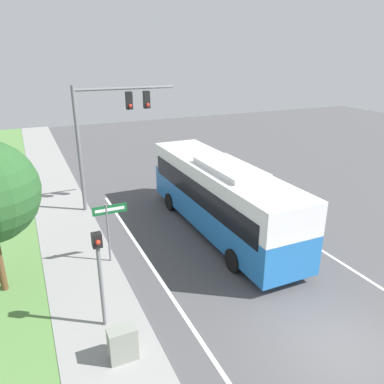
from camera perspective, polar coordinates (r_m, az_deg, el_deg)
The scene contains 6 objects.
ground_plane at distance 12.60m, azimuth 21.97°, elevation -21.41°, with size 80.00×80.00×0.00m, color #4C4C4F.
bus at distance 17.54m, azimuth 4.28°, elevation -0.22°, with size 2.66×10.91×3.53m.
signal_gantry at distance 20.09m, azimuth -12.84°, elevation 10.14°, with size 5.28×0.41×6.65m.
pedestrian_signal at distance 11.54m, azimuth -13.93°, elevation -10.87°, with size 0.28×0.34×3.30m.
street_sign at distance 15.16m, azimuth -12.53°, elevation -4.55°, with size 1.36×0.08×2.60m.
utility_cabinet at distance 11.24m, azimuth -10.52°, elevation -21.79°, with size 0.78×0.45×1.00m.
Camera 1 is at (-7.56, -5.97, 8.12)m, focal length 35.00 mm.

